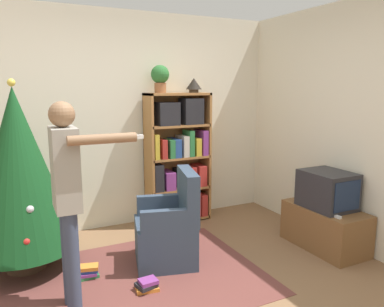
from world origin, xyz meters
TOP-DOWN VIEW (x-y plane):
  - wall_back at (0.00, 2.07)m, footprint 8.00×0.10m
  - wall_right at (2.14, 0.00)m, footprint 0.10×8.00m
  - area_rug at (-0.30, 0.60)m, footprint 2.47×1.66m
  - bookshelf at (0.78, 1.83)m, footprint 0.80×0.32m
  - tv_stand at (1.84, 0.38)m, footprint 0.47×0.88m
  - television at (1.84, 0.37)m, footprint 0.42×0.53m
  - game_remote at (1.70, 0.11)m, footprint 0.04×0.12m
  - christmas_tree at (-1.07, 1.28)m, footprint 0.98×0.98m
  - armchair at (0.21, 0.80)m, footprint 0.69×0.68m
  - standing_person at (-0.76, 0.40)m, footprint 0.63×0.47m
  - potted_plant at (0.55, 1.84)m, footprint 0.22×0.22m
  - table_lamp at (1.00, 1.84)m, footprint 0.20×0.20m
  - book_pile_near_tree at (-0.59, 0.84)m, footprint 0.23×0.19m
  - book_pile_by_chair at (-0.17, 0.39)m, footprint 0.21×0.18m

SIDE VIEW (x-z plane):
  - area_rug at x=-0.30m, z-range 0.00..0.01m
  - book_pile_by_chair at x=-0.17m, z-range 0.00..0.10m
  - book_pile_near_tree at x=-0.59m, z-range 0.00..0.12m
  - tv_stand at x=1.84m, z-range 0.00..0.45m
  - armchair at x=0.21m, z-range -0.14..0.78m
  - game_remote at x=1.70m, z-range 0.45..0.47m
  - television at x=1.84m, z-range 0.45..0.84m
  - bookshelf at x=0.78m, z-range -0.03..1.61m
  - standing_person at x=-0.76m, z-range 0.15..1.76m
  - christmas_tree at x=-1.07m, z-range 0.07..1.85m
  - wall_back at x=0.00m, z-range 0.00..2.60m
  - wall_right at x=2.14m, z-range 0.00..2.60m
  - table_lamp at x=1.00m, z-range 1.65..1.83m
  - potted_plant at x=0.55m, z-range 1.66..1.99m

